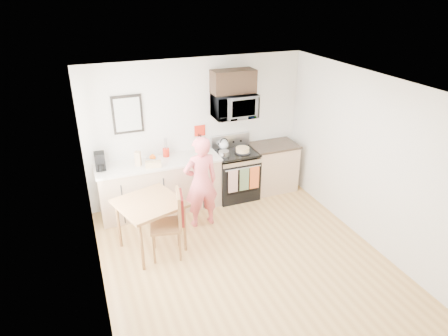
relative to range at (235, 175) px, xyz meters
name	(u,v)px	position (x,y,z in m)	size (l,w,h in m)	color
floor	(248,264)	(-0.63, -1.98, -0.44)	(4.60, 4.60, 0.00)	#AB7A42
back_wall	(197,131)	(-0.63, 0.32, 0.86)	(4.00, 0.04, 2.60)	white
front_wall	(365,304)	(-0.63, -4.28, 0.86)	(4.00, 0.04, 2.60)	white
left_wall	(93,215)	(-2.63, -1.98, 0.86)	(0.04, 4.60, 2.60)	white
right_wall	(372,163)	(1.37, -1.98, 0.86)	(0.04, 4.60, 2.60)	white
ceiling	(253,88)	(-0.63, -1.98, 2.16)	(4.00, 4.60, 0.04)	white
window	(88,167)	(-2.59, -1.18, 1.11)	(0.06, 1.40, 1.50)	silver
cabinet_left	(160,187)	(-1.43, 0.02, 0.01)	(2.10, 0.60, 0.90)	tan
countertop_left	(159,163)	(-1.43, 0.02, 0.48)	(2.14, 0.64, 0.04)	silver
cabinet_right	(273,168)	(0.80, 0.02, 0.01)	(0.84, 0.60, 0.90)	tan
countertop_right	(274,145)	(0.80, 0.02, 0.48)	(0.88, 0.64, 0.04)	black
range	(235,175)	(0.00, 0.00, 0.00)	(0.76, 0.70, 1.16)	black
microwave	(234,106)	(0.00, 0.10, 1.32)	(0.76, 0.51, 0.42)	#B0B1B5
upper_cabinet	(233,81)	(0.00, 0.15, 1.74)	(0.76, 0.35, 0.40)	black
wall_art	(128,114)	(-1.83, 0.30, 1.31)	(0.50, 0.04, 0.65)	black
wall_trivet	(200,131)	(-0.58, 0.31, 0.86)	(0.20, 0.02, 0.20)	#B4200F
person	(201,182)	(-0.91, -0.70, 0.35)	(0.58, 0.38, 1.58)	#E13D41
dining_table	(150,207)	(-1.83, -1.08, 0.29)	(0.96, 0.96, 0.82)	brown
chair	(175,215)	(-1.51, -1.34, 0.24)	(0.56, 0.52, 1.04)	brown
knife_block	(200,145)	(-0.60, 0.24, 0.61)	(0.10, 0.14, 0.22)	brown
utensil_crock	(166,149)	(-1.25, 0.21, 0.64)	(0.12, 0.12, 0.35)	#B4200F
fruit_bowl	(152,158)	(-1.52, 0.14, 0.54)	(0.24, 0.24, 0.09)	silver
milk_carton	(138,159)	(-1.77, 0.01, 0.63)	(0.09, 0.09, 0.24)	tan
coffee_maker	(100,162)	(-2.38, 0.06, 0.64)	(0.17, 0.25, 0.29)	black
bread_bag	(153,164)	(-1.55, -0.15, 0.55)	(0.26, 0.12, 0.10)	tan
cake	(242,150)	(0.09, -0.09, 0.54)	(0.30, 0.30, 0.10)	black
kettle	(224,144)	(-0.16, 0.18, 0.58)	(0.18, 0.18, 0.22)	silver
pot	(224,153)	(-0.28, -0.11, 0.54)	(0.19, 0.30, 0.09)	#B0B1B5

